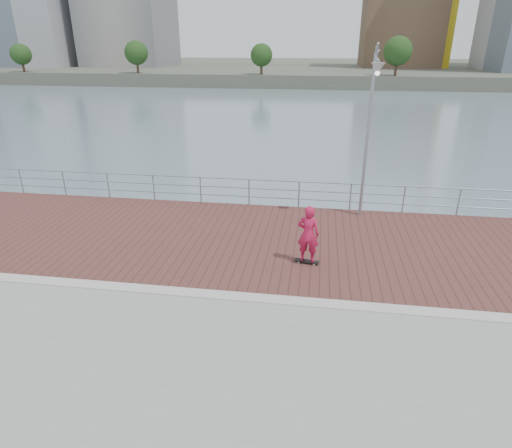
# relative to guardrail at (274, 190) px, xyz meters

# --- Properties ---
(water) EXTENTS (400.00, 400.00, 0.00)m
(water) POSITION_rel_guardrail_xyz_m (-0.00, -7.00, -2.69)
(water) COLOR slate
(water) RESTS_ON ground
(brick_lane) EXTENTS (40.00, 6.80, 0.02)m
(brick_lane) POSITION_rel_guardrail_xyz_m (-0.00, -3.40, -0.68)
(brick_lane) COLOR brown
(brick_lane) RESTS_ON seawall
(curb) EXTENTS (40.00, 0.40, 0.06)m
(curb) POSITION_rel_guardrail_xyz_m (-0.00, -7.00, -0.66)
(curb) COLOR #B7B5AD
(curb) RESTS_ON seawall
(far_shore) EXTENTS (320.00, 95.00, 2.50)m
(far_shore) POSITION_rel_guardrail_xyz_m (-0.00, 115.50, -1.44)
(far_shore) COLOR #4C5142
(far_shore) RESTS_ON ground
(guardrail) EXTENTS (39.06, 0.06, 1.13)m
(guardrail) POSITION_rel_guardrail_xyz_m (0.00, 0.00, 0.00)
(guardrail) COLOR #8C9EA8
(guardrail) RESTS_ON brick_lane
(street_lamp) EXTENTS (0.43, 1.26, 5.96)m
(street_lamp) POSITION_rel_guardrail_xyz_m (3.44, -0.94, 3.54)
(street_lamp) COLOR gray
(street_lamp) RESTS_ON brick_lane
(skateboard) EXTENTS (0.77, 0.30, 0.09)m
(skateboard) POSITION_rel_guardrail_xyz_m (1.55, -4.83, -0.60)
(skateboard) COLOR black
(skateboard) RESTS_ON brick_lane
(skateboarder) EXTENTS (0.71, 0.52, 1.79)m
(skateboarder) POSITION_rel_guardrail_xyz_m (1.55, -4.83, 0.31)
(skateboarder) COLOR #BA1841
(skateboarder) RESTS_ON skateboard
(shoreline_trees) EXTENTS (169.39, 5.14, 6.85)m
(shoreline_trees) POSITION_rel_guardrail_xyz_m (26.05, 70.00, 3.69)
(shoreline_trees) COLOR #473323
(shoreline_trees) RESTS_ON far_shore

